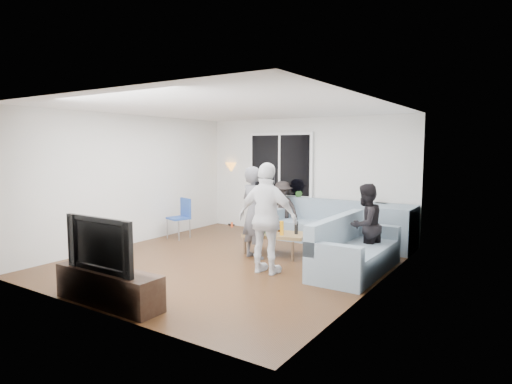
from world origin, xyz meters
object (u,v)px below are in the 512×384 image
Objects in this scene: spectator_right at (365,225)px; spectator_back at (282,209)px; coffee_table at (275,244)px; player_right at (267,219)px; floor_lamp at (232,194)px; side_chair at (178,219)px; sofa_right_section at (356,245)px; player_left at (254,213)px; sofa_back_section at (325,222)px; tv_console at (109,287)px; television at (107,243)px.

spectator_back is (-2.34, 1.35, -0.08)m from spectator_right.
player_right is (0.50, -1.08, 0.66)m from coffee_table.
side_chair is at bearing -90.00° from floor_lamp.
player_left is at bearing 95.22° from sofa_right_section.
coffee_table is 0.81× the size of spectator_right.
side_chair is (-2.77, -1.43, 0.01)m from sofa_back_section.
spectator_right is 4.06m from tv_console.
player_right reaches higher than side_chair.
player_left reaches higher than sofa_back_section.
television is at bearing 104.38° from player_left.
television reaches higher than sofa_right_section.
floor_lamp is (0.00, 1.92, 0.35)m from side_chair.
player_left is at bearing -113.49° from coffee_table.
player_right is 1.26× the size of spectator_right.
coffee_table is at bearing 81.97° from television.
sofa_back_section is 1.68× the size of spectator_right.
side_chair is 0.50× the size of player_right.
player_left is 2.01m from spectator_back.
sofa_right_section is at bearing 18.07° from spectator_right.
spectator_right reaches higher than sofa_back_section.
coffee_table is 1.36m from player_right.
spectator_right is at bearing 58.73° from tv_console.
player_right is 2.87m from spectator_back.
player_right is (2.94, -3.05, 0.08)m from floor_lamp.
spectator_right is (4.07, 0.10, 0.25)m from side_chair.
sofa_back_section is at bearing 80.53° from tv_console.
player_left reaches higher than spectator_back.
player_left is at bearing 84.40° from television.
spectator_right is (1.63, 0.15, 0.48)m from coffee_table.
sofa_right_section is 1.25× the size of tv_console.
sofa_back_section is at bearing 0.38° from spectator_back.
tv_console is at bearing -41.42° from side_chair.
sofa_back_section is 1.06m from spectator_back.
spectator_back is at bearing -66.28° from player_right.
player_right is at bearing -46.08° from floor_lamp.
sofa_back_section is 2.60m from player_right.
side_chair is 0.53× the size of player_left.
player_right is (2.94, -1.13, 0.43)m from side_chair.
floor_lamp is at bearing 169.87° from sofa_back_section.
television is (-2.09, -3.04, 0.35)m from sofa_right_section.
player_right is at bearing 155.93° from player_left.
side_chair is 1.95m from floor_lamp.
sofa_right_section reaches higher than tv_console.
sofa_right_section is 2.94m from spectator_back.
player_right is (-1.13, -0.82, 0.44)m from sofa_right_section.
side_chair is 0.55× the size of floor_lamp.
spectator_right reaches higher than sofa_right_section.
sofa_right_section is 1.28× the size of floor_lamp.
sofa_back_section is at bearing -117.54° from spectator_right.
spectator_right is at bearing -28.04° from spectator_back.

